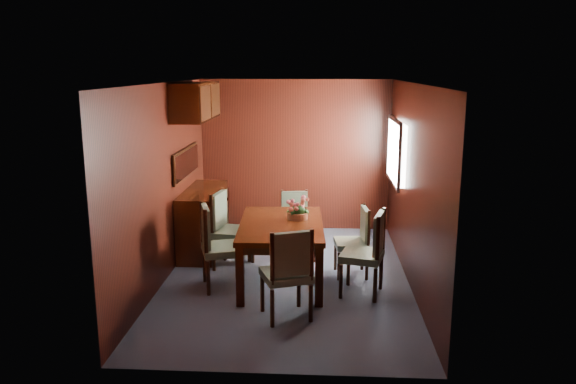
# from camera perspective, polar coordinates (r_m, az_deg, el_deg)

# --- Properties ---
(ground) EXTENTS (4.50, 4.50, 0.00)m
(ground) POSITION_cam_1_polar(r_m,az_deg,el_deg) (7.11, -0.12, -8.72)
(ground) COLOR #3B4050
(ground) RESTS_ON ground
(room_shell) EXTENTS (3.06, 4.52, 2.41)m
(room_shell) POSITION_cam_1_polar(r_m,az_deg,el_deg) (7.03, -0.81, 4.79)
(room_shell) COLOR black
(room_shell) RESTS_ON ground
(sideboard) EXTENTS (0.48, 1.40, 0.90)m
(sideboard) POSITION_cam_1_polar(r_m,az_deg,el_deg) (8.08, -8.58, -2.87)
(sideboard) COLOR black
(sideboard) RESTS_ON ground
(dining_table) EXTENTS (1.06, 1.63, 0.75)m
(dining_table) POSITION_cam_1_polar(r_m,az_deg,el_deg) (6.80, -0.68, -4.01)
(dining_table) COLOR black
(dining_table) RESTS_ON ground
(chair_left_near) EXTENTS (0.59, 0.60, 1.02)m
(chair_left_near) POSITION_cam_1_polar(r_m,az_deg,el_deg) (6.69, -7.35, -5.07)
(chair_left_near) COLOR black
(chair_left_near) RESTS_ON ground
(chair_left_far) EXTENTS (0.54, 0.56, 1.01)m
(chair_left_far) POSITION_cam_1_polar(r_m,az_deg,el_deg) (7.38, -6.18, -3.38)
(chair_left_far) COLOR black
(chair_left_far) RESTS_ON ground
(chair_right_near) EXTENTS (0.56, 0.57, 1.00)m
(chair_right_near) POSITION_cam_1_polar(r_m,az_deg,el_deg) (6.50, 8.20, -5.73)
(chair_right_near) COLOR black
(chair_right_near) RESTS_ON ground
(chair_right_far) EXTENTS (0.44, 0.46, 0.89)m
(chair_right_far) POSITION_cam_1_polar(r_m,az_deg,el_deg) (7.11, 7.00, -4.60)
(chair_right_far) COLOR black
(chair_right_far) RESTS_ON ground
(chair_head) EXTENTS (0.61, 0.59, 1.00)m
(chair_head) POSITION_cam_1_polar(r_m,az_deg,el_deg) (5.81, 0.03, -7.84)
(chair_head) COLOR black
(chair_head) RESTS_ON ground
(chair_foot) EXTENTS (0.45, 0.44, 0.86)m
(chair_foot) POSITION_cam_1_polar(r_m,az_deg,el_deg) (8.04, 0.71, -2.61)
(chair_foot) COLOR black
(chair_foot) RESTS_ON ground
(flower_centerpiece) EXTENTS (0.27, 0.27, 0.27)m
(flower_centerpiece) POSITION_cam_1_polar(r_m,az_deg,el_deg) (6.93, 0.98, -1.67)
(flower_centerpiece) COLOR #B45C37
(flower_centerpiece) RESTS_ON dining_table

